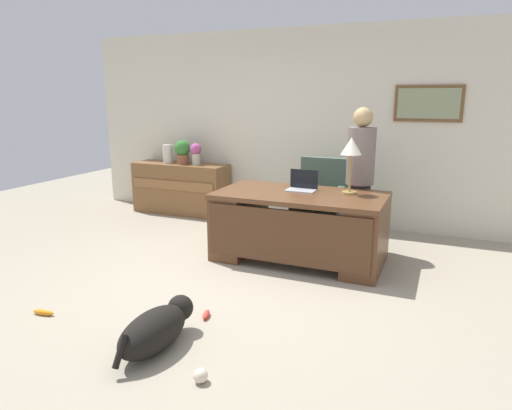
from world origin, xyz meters
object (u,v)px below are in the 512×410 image
credenza (181,188)px  vase_with_flowers (196,153)px  dog_lying (156,329)px  dog_toy_ball (201,376)px  dog_toy_bone (43,312)px  desk (299,224)px  desk_lamp (351,150)px  armchair (320,202)px  laptop (302,185)px  potted_plant (183,151)px  person_standing (360,179)px  vase_empty (168,154)px  dog_toy_plush (206,315)px

credenza → vase_with_flowers: 0.63m
dog_lying → dog_toy_ball: bearing=-25.4°
dog_toy_ball → dog_toy_bone: bearing=170.2°
desk → desk_lamp: desk_lamp is taller
credenza → dog_toy_ball: bearing=-56.5°
armchair → vase_with_flowers: vase_with_flowers is taller
vase_with_flowers → dog_lying: bearing=-64.2°
laptop → potted_plant: size_ratio=0.89×
laptop → dog_toy_bone: bearing=-124.0°
dog_lying → vase_with_flowers: vase_with_flowers is taller
desk_lamp → dog_toy_bone: size_ratio=3.06×
desk → person_standing: size_ratio=1.09×
credenza → desk_lamp: size_ratio=2.47×
laptop → vase_with_flowers: size_ratio=1.00×
vase_empty → dog_toy_plush: vase_empty is taller
armchair → person_standing: size_ratio=0.61×
desk_lamp → dog_toy_ball: size_ratio=6.30×
desk → person_standing: 0.92m
desk → potted_plant: potted_plant is taller
person_standing → dog_toy_plush: 2.50m
credenza → armchair: size_ratio=1.47×
armchair → laptop: 0.84m
armchair → potted_plant: (-2.26, 0.38, 0.51)m
desk_lamp → desk: bearing=-158.3°
vase_with_flowers → desk: bearing=-32.7°
vase_with_flowers → potted_plant: bearing=180.0°
laptop → vase_empty: (-2.53, 1.14, 0.10)m
armchair → desk_lamp: bearing=-55.1°
credenza → dog_toy_ball: 4.45m
desk_lamp → dog_toy_ball: 2.86m
person_standing → dog_lying: size_ratio=2.01×
person_standing → laptop: bearing=-141.9°
dog_toy_bone → dog_toy_plush: size_ratio=1.32×
person_standing → dog_toy_plush: person_standing is taller
dog_lying → desk_lamp: 2.73m
vase_empty → dog_toy_plush: size_ratio=1.86×
person_standing → laptop: person_standing is taller
person_standing → dog_toy_plush: bearing=-110.2°
desk → dog_lying: size_ratio=2.19×
person_standing → credenza: bearing=166.2°
armchair → potted_plant: 2.35m
person_standing → dog_lying: 2.99m
desk_lamp → dog_toy_ball: bearing=-98.4°
dog_lying → dog_toy_plush: bearing=80.0°
desk_lamp → dog_toy_plush: desk_lamp is taller
vase_empty → dog_lying: bearing=-57.9°
desk_lamp → vase_with_flowers: 2.80m
person_standing → desk_lamp: person_standing is taller
dog_lying → dog_toy_ball: dog_lying is taller
dog_toy_bone → dog_toy_plush: bearing=21.4°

